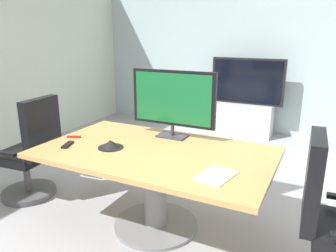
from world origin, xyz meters
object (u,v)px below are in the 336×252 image
object	(u,v)px
office_chair_left	(32,157)
conference_phone	(111,144)
conference_table	(155,170)
tv_monitor	(173,100)
remote_control	(68,145)
wall_display_unit	(246,110)
office_chair_right	(336,232)

from	to	relation	value
office_chair_left	conference_phone	world-z (taller)	office_chair_left
conference_table	tv_monitor	bearing A→B (deg)	94.08
tv_monitor	conference_table	bearing A→B (deg)	-85.92
conference_table	remote_control	distance (m)	0.81
conference_table	wall_display_unit	distance (m)	3.12
wall_display_unit	conference_phone	distance (m)	3.28
tv_monitor	wall_display_unit	distance (m)	2.79
remote_control	conference_table	bearing A→B (deg)	-1.75
office_chair_left	wall_display_unit	size ratio (longest dim) A/B	0.83
office_chair_left	conference_phone	bearing A→B (deg)	82.81
office_chair_left	tv_monitor	bearing A→B (deg)	104.37
office_chair_right	tv_monitor	size ratio (longest dim) A/B	1.30
office_chair_right	remote_control	world-z (taller)	office_chair_right
office_chair_right	tv_monitor	world-z (taller)	tv_monitor
tv_monitor	wall_display_unit	xyz separation A→B (m)	(0.07, 2.71, -0.65)
wall_display_unit	conference_phone	bearing A→B (deg)	-97.32
conference_table	tv_monitor	xyz separation A→B (m)	(-0.03, 0.41, 0.54)
office_chair_left	office_chair_right	world-z (taller)	same
office_chair_right	conference_phone	world-z (taller)	office_chair_right
tv_monitor	wall_display_unit	bearing A→B (deg)	88.45
wall_display_unit	remote_control	bearing A→B (deg)	-103.27
office_chair_left	tv_monitor	size ratio (longest dim) A/B	1.30
wall_display_unit	office_chair_left	bearing A→B (deg)	-114.51
office_chair_left	conference_table	bearing A→B (deg)	88.20
conference_table	conference_phone	world-z (taller)	conference_phone
conference_table	office_chair_left	xyz separation A→B (m)	(-1.42, -0.09, -0.10)
office_chair_left	remote_control	bearing A→B (deg)	71.46
remote_control	tv_monitor	bearing A→B (deg)	22.42
office_chair_left	remote_control	world-z (taller)	office_chair_left
conference_table	tv_monitor	world-z (taller)	tv_monitor
office_chair_right	office_chair_left	bearing A→B (deg)	86.10
office_chair_right	conference_phone	size ratio (longest dim) A/B	4.95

